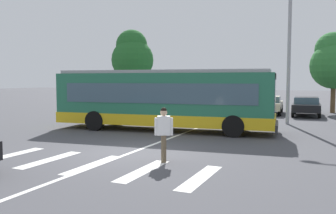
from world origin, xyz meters
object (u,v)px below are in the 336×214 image
Objects in this scene: parked_car_black at (306,105)px; background_tree_left at (132,56)px; parked_car_champagne at (269,104)px; parked_car_blue at (232,103)px; city_transit_bus at (164,99)px; twin_arm_street_lamp at (290,29)px; background_tree_right at (334,61)px; pedestrian_crossing_street at (164,131)px; parked_car_white at (203,102)px; parked_car_teal at (170,101)px.

parked_car_black is 15.88m from background_tree_left.
background_tree_left is (-12.60, 1.30, 4.02)m from parked_car_champagne.
parked_car_blue and parked_car_black have the same top height.
city_transit_bus is 11.01m from parked_car_blue.
parked_car_black is (2.66, -0.50, 0.00)m from parked_car_champagne.
background_tree_right is (2.46, 8.86, -1.43)m from twin_arm_street_lamp.
twin_arm_street_lamp reaches higher than parked_car_black.
background_tree_right reaches higher than parked_car_champagne.
city_transit_bus reaches higher than pedestrian_crossing_street.
city_transit_bus is at bearing -120.34° from parked_car_black.
city_transit_bus is 1.80× the size of background_tree_right.
parked_car_white is 0.72× the size of background_tree_right.
pedestrian_crossing_street reaches higher than parked_car_black.
background_tree_right is (7.19, 3.20, 3.27)m from parked_car_blue.
pedestrian_crossing_street is at bearing -66.75° from parked_car_teal.
background_tree_right reaches higher than parked_car_black.
parked_car_blue is 2.83m from parked_car_champagne.
background_tree_right is (9.69, 2.81, 3.27)m from parked_car_white.
twin_arm_street_lamp is at bearing -39.95° from parked_car_white.
parked_car_teal is 2.78m from parked_car_white.
pedestrian_crossing_street is at bearing -100.94° from parked_car_black.
parked_car_white and parked_car_blue have the same top height.
twin_arm_street_lamp reaches higher than background_tree_left.
pedestrian_crossing_street is at bearing -103.74° from background_tree_right.
pedestrian_crossing_street is 0.38× the size of parked_car_white.
twin_arm_street_lamp is at bearing -29.22° from parked_car_teal.
background_tree_right reaches higher than pedestrian_crossing_street.
parked_car_white is 0.99× the size of parked_car_blue.
pedestrian_crossing_street is 17.61m from parked_car_champagne.
twin_arm_street_lamp is at bearing 77.65° from pedestrian_crossing_street.
pedestrian_crossing_street is 12.76m from twin_arm_street_lamp.
parked_car_white is 8.00m from parked_car_black.
city_transit_bus is at bearing -54.31° from background_tree_left.
parked_car_black is 7.22m from twin_arm_street_lamp.
parked_car_champagne is (8.06, 0.35, 0.00)m from parked_car_teal.
twin_arm_street_lamp is 1.41× the size of background_tree_right.
parked_car_champagne is at bearing 2.49° from parked_car_teal.
parked_car_teal is at bearing 150.78° from twin_arm_street_lamp.
twin_arm_street_lamp reaches higher than parked_car_champagne.
parked_car_black is 0.52× the size of twin_arm_street_lamp.
parked_car_black is at bearing -2.48° from parked_car_blue.
parked_car_white is at bearing -9.16° from background_tree_left.
parked_car_teal is 1.00× the size of parked_car_blue.
pedestrian_crossing_street is (2.97, -6.38, -0.62)m from city_transit_bus.
pedestrian_crossing_street is at bearing -65.09° from city_transit_bus.
parked_car_white is at bearing 178.64° from parked_car_champagne.
parked_car_teal is (-4.44, 10.86, -0.82)m from city_transit_bus.
parked_car_black is (7.97, -0.62, 0.00)m from parked_car_white.
background_tree_right reaches higher than parked_car_blue.
twin_arm_street_lamp is 9.31m from background_tree_right.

